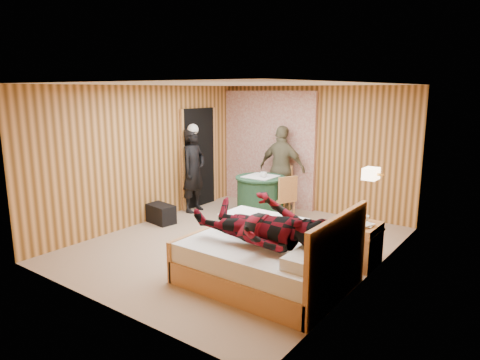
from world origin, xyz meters
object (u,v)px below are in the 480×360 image
Objects in this scene: woman_standing at (194,170)px; chair_near at (284,195)px; man_at_table at (282,168)px; nightstand at (361,244)px; bed at (269,259)px; duffel_bag at (160,213)px; wall_lamp at (371,174)px; chair_far at (280,184)px; man_on_bed at (261,214)px; round_table at (260,197)px.

chair_near is at bearing -82.40° from woman_standing.
chair_near is at bearing 122.54° from man_at_table.
bed is at bearing -122.27° from nightstand.
bed is at bearing 50.72° from chair_near.
chair_near is 1.93m from woman_standing.
woman_standing is (-3.73, 0.67, 0.53)m from nightstand.
duffel_bag is 1.16m from woman_standing.
man_at_table is (-2.40, 1.69, -0.44)m from wall_lamp.
man_at_table is (-0.48, 0.70, 0.35)m from chair_near.
wall_lamp is at bearing 58.65° from bed.
chair_near is (-1.12, 2.29, 0.21)m from bed.
bed is at bearing -65.21° from chair_far.
man_on_bed reaches higher than duffel_bag.
nightstand is 0.67× the size of chair_far.
chair_far is 1.77m from woman_standing.
wall_lamp is at bearing -38.07° from chair_far.
man_on_bed is at bearing -66.61° from chair_far.
chair_near is at bearing 149.71° from nightstand.
man_at_table is (0.00, 0.79, 0.44)m from round_table.
woman_standing is (-1.85, -0.42, 0.33)m from chair_near.
nightstand is at bearing 62.82° from man_on_bed.
woman_standing reaches higher than duffel_bag.
round_table is at bearing 125.96° from bed.
bed is 3.55m from woman_standing.
duffel_bag is (-2.98, 0.92, -0.14)m from bed.
duffel_bag is at bearing -136.78° from round_table.
duffel_bag is at bearing -127.83° from chair_far.
round_table is 2.98m from man_on_bed.
chair_near is (-1.88, 1.10, 0.20)m from nightstand.
duffel_bag is (-1.37, -1.29, -0.25)m from round_table.
nightstand is 1.73m from man_on_bed.
man_on_bed is at bearing 115.15° from man_at_table.
wall_lamp is at bearing 143.27° from man_at_table.
woman_standing is at bearing 145.05° from man_on_bed.
man_on_bed is (1.15, -2.52, 0.45)m from chair_near.
man_on_bed is at bearing -117.18° from nightstand.
wall_lamp is 3.96m from duffel_bag.
wall_lamp is 2.71m from round_table.
man_at_table is (-2.36, 1.80, 0.55)m from nightstand.
woman_standing reaches higher than bed.
wall_lamp is 0.42× the size of nightstand.
bed reaches higher than chair_far.
chair_near is 0.50× the size of man_on_bed.
round_table is 1.01× the size of chair_far.
chair_near is at bearing -57.39° from chair_far.
bed is 3.12m from duffel_bag.
chair_far is 0.81m from chair_near.
man_on_bed is at bearing -130.21° from woman_standing.
woman_standing is at bearing 169.75° from nightstand.
duffel_bag is at bearing -28.86° from chair_near.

